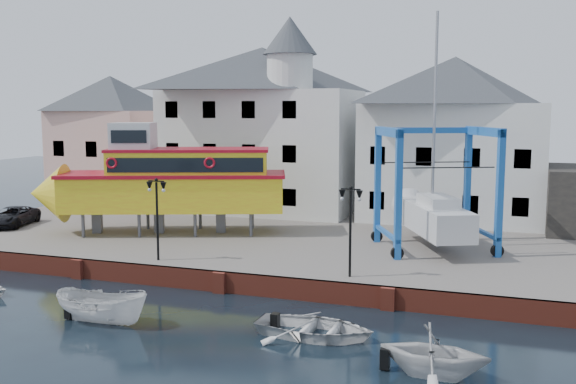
% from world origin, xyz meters
% --- Properties ---
extents(ground, '(140.00, 140.00, 0.00)m').
position_xyz_m(ground, '(0.00, 0.00, 0.00)').
color(ground, black).
rests_on(ground, ground).
extents(hardstanding, '(44.00, 22.00, 1.00)m').
position_xyz_m(hardstanding, '(0.00, 11.00, 0.50)').
color(hardstanding, '#665E5A').
rests_on(hardstanding, ground).
extents(quay_wall, '(44.00, 0.47, 1.00)m').
position_xyz_m(quay_wall, '(-0.00, 0.10, 0.50)').
color(quay_wall, maroon).
rests_on(quay_wall, ground).
extents(building_pink, '(8.00, 7.00, 10.30)m').
position_xyz_m(building_pink, '(-18.00, 18.00, 6.15)').
color(building_pink, '#DEA596').
rests_on(building_pink, hardstanding).
extents(building_white_main, '(14.00, 8.30, 14.00)m').
position_xyz_m(building_white_main, '(-4.87, 18.39, 7.34)').
color(building_white_main, silver).
rests_on(building_white_main, hardstanding).
extents(building_white_right, '(12.00, 8.00, 11.20)m').
position_xyz_m(building_white_right, '(9.00, 19.00, 6.60)').
color(building_white_right, silver).
rests_on(building_white_right, hardstanding).
extents(lamp_post_left, '(1.12, 0.32, 4.20)m').
position_xyz_m(lamp_post_left, '(-4.00, 1.20, 4.17)').
color(lamp_post_left, black).
rests_on(lamp_post_left, hardstanding).
extents(lamp_post_right, '(1.12, 0.32, 4.20)m').
position_xyz_m(lamp_post_right, '(6.00, 1.20, 4.17)').
color(lamp_post_right, black).
rests_on(lamp_post_right, hardstanding).
extents(tour_boat, '(15.98, 8.91, 6.82)m').
position_xyz_m(tour_boat, '(-7.67, 7.67, 4.22)').
color(tour_boat, '#59595E').
rests_on(tour_boat, hardstanding).
extents(travel_lift, '(7.38, 8.61, 12.82)m').
position_xyz_m(travel_lift, '(8.66, 9.12, 3.14)').
color(travel_lift, '#1662A4').
rests_on(travel_lift, hardstanding).
extents(van, '(3.14, 4.85, 1.24)m').
position_xyz_m(van, '(-18.06, 6.57, 1.62)').
color(van, black).
rests_on(van, hardstanding).
extents(motorboat_a, '(4.18, 1.67, 1.60)m').
position_xyz_m(motorboat_a, '(-2.65, -5.54, 0.00)').
color(motorboat_a, silver).
rests_on(motorboat_a, ground).
extents(motorboat_b, '(4.65, 3.37, 0.95)m').
position_xyz_m(motorboat_b, '(5.94, -4.23, 0.00)').
color(motorboat_b, silver).
rests_on(motorboat_b, ground).
extents(motorboat_c, '(3.66, 3.19, 1.86)m').
position_xyz_m(motorboat_c, '(10.66, -6.47, 0.00)').
color(motorboat_c, silver).
rests_on(motorboat_c, ground).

